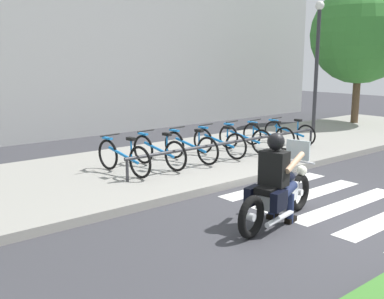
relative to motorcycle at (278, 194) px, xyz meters
The scene contains 18 objects.
ground_plane 0.84m from the motorcycle, 17.87° to the right, with size 48.00×48.00×0.00m, color #38383D.
sidewalk 4.08m from the motorcycle, 80.44° to the left, with size 24.00×4.40×0.15m, color gray.
crosswalk_stripe_2 1.68m from the motorcycle, ahead, with size 2.80×0.40×0.01m, color white.
crosswalk_stripe_3 1.76m from the motorcycle, 19.98° to the left, with size 2.80×0.40×0.01m, color white.
crosswalk_stripe_4 2.16m from the motorcycle, 40.78° to the left, with size 2.80×0.40×0.01m, color white.
motorcycle is the anchor object (origin of this frame).
rider 0.37m from the motorcycle, behind, with size 0.70×0.63×1.43m.
bicycle_0 3.67m from the motorcycle, 98.75° to the left, with size 0.48×1.71×0.80m.
bicycle_1 3.64m from the motorcycle, 84.65° to the left, with size 0.48×1.70×0.80m.
bicycle_2 3.83m from the motorcycle, 71.16° to the left, with size 0.48×1.71×0.79m.
bicycle_3 4.21m from the motorcycle, 59.52° to the left, with size 0.48×1.67×0.77m.
bicycle_4 4.73m from the motorcycle, 50.10° to the left, with size 0.48×1.69×0.77m.
bicycle_5 5.35m from the motorcycle, 42.70° to the left, with size 0.48×1.65×0.74m.
bicycle_6 6.04m from the motorcycle, 36.92° to the left, with size 0.48×1.64×0.71m.
bike_rack 3.75m from the motorcycle, 55.20° to the left, with size 5.99×0.07×0.49m.
street_lamp 8.59m from the motorcycle, 31.95° to the left, with size 0.28×0.28×4.26m.
tree_near_rack 11.64m from the motorcycle, 25.25° to the left, with size 3.58×3.58×5.18m.
building_backdrop 10.32m from the motorcycle, 86.03° to the left, with size 24.00×1.20×7.81m, color #A3A3A3.
Camera 1 is at (-5.96, -4.08, 2.50)m, focal length 42.36 mm.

